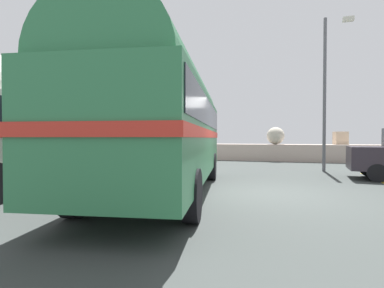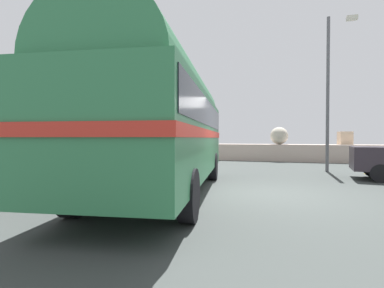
# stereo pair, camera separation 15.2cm
# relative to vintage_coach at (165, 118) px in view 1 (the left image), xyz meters

# --- Properties ---
(ground) EXTENTS (32.00, 26.00, 0.02)m
(ground) POSITION_rel_vintage_coach_xyz_m (2.57, 0.77, -2.04)
(ground) COLOR #383D3B
(breakwater) EXTENTS (31.36, 2.09, 2.34)m
(breakwater) POSITION_rel_vintage_coach_xyz_m (2.67, 12.55, -1.37)
(breakwater) COLOR #BBA699
(breakwater) RESTS_ON ground
(vintage_coach) EXTENTS (3.77, 8.86, 3.70)m
(vintage_coach) POSITION_rel_vintage_coach_xyz_m (0.00, 0.00, 0.00)
(vintage_coach) COLOR black
(vintage_coach) RESTS_ON ground
(second_coach) EXTENTS (3.35, 8.80, 3.70)m
(second_coach) POSITION_rel_vintage_coach_xyz_m (-4.47, -0.02, 0.00)
(second_coach) COLOR black
(second_coach) RESTS_ON ground
(lamp_post) EXTENTS (1.25, 0.35, 6.85)m
(lamp_post) POSITION_rel_vintage_coach_xyz_m (5.00, 6.86, 1.79)
(lamp_post) COLOR #5B5B60
(lamp_post) RESTS_ON ground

